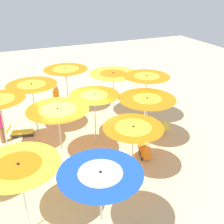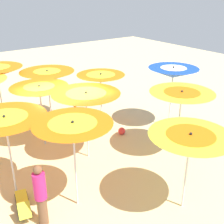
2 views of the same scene
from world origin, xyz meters
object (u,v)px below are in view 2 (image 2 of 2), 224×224
at_px(beach_umbrella_3, 73,130).
at_px(beach_umbrella_8, 48,76).
at_px(beach_umbrella_2, 173,73).
at_px(beach_umbrella_6, 5,124).
at_px(lounger_2, 20,113).
at_px(lounger_1, 23,204).
at_px(beachgoer_1, 41,195).
at_px(beach_umbrella_5, 101,78).
at_px(beach_umbrella_7, 40,92).
at_px(lounger_0, 65,115).
at_px(beach_umbrella_1, 181,97).
at_px(beach_ball, 122,131).
at_px(beach_umbrella_0, 190,141).
at_px(beach_umbrella_4, 86,99).

height_order(beach_umbrella_3, beach_umbrella_8, beach_umbrella_3).
bearing_deg(beach_umbrella_3, beach_umbrella_2, 18.92).
xyz_separation_m(beach_umbrella_6, lounger_2, (1.93, 5.07, -1.99)).
bearing_deg(lounger_1, beachgoer_1, -149.36).
xyz_separation_m(beach_umbrella_5, beach_umbrella_8, (-1.66, 1.46, 0.04)).
bearing_deg(beachgoer_1, beach_umbrella_8, 37.02).
distance_m(beach_umbrella_5, beach_umbrella_8, 2.21).
xyz_separation_m(beach_umbrella_3, beach_umbrella_8, (1.71, 5.28, -0.22)).
height_order(beach_umbrella_6, beach_umbrella_7, beach_umbrella_6).
relative_size(beach_umbrella_8, lounger_0, 1.71).
height_order(beach_umbrella_1, beach_umbrella_7, beach_umbrella_1).
height_order(beach_umbrella_1, lounger_1, beach_umbrella_1).
bearing_deg(lounger_1, beach_umbrella_6, 7.61).
distance_m(lounger_2, beachgoer_1, 6.83).
relative_size(beach_umbrella_7, beach_ball, 8.07).
xyz_separation_m(beach_umbrella_0, beach_umbrella_2, (3.27, 3.61, 0.34)).
bearing_deg(beach_umbrella_2, beach_umbrella_6, -175.58).
bearing_deg(beach_umbrella_4, beach_umbrella_5, 46.36).
xyz_separation_m(beach_umbrella_0, beach_umbrella_6, (-3.40, 3.09, 0.22)).
distance_m(beach_umbrella_2, beach_umbrella_3, 5.79).
height_order(beach_umbrella_5, lounger_2, beach_umbrella_5).
xyz_separation_m(beach_umbrella_3, beach_umbrella_7, (0.62, 3.51, -0.17)).
height_order(beach_umbrella_3, beach_umbrella_4, beach_umbrella_3).
bearing_deg(lounger_2, beach_umbrella_3, 53.23).
bearing_deg(lounger_0, beach_umbrella_6, 65.26).
bearing_deg(beach_umbrella_7, lounger_0, 42.23).
distance_m(lounger_0, beachgoer_1, 6.08).
distance_m(beach_umbrella_4, lounger_2, 5.04).
relative_size(beach_umbrella_5, beach_umbrella_6, 0.90).
relative_size(lounger_1, beachgoer_1, 0.73).
relative_size(beach_umbrella_4, lounger_0, 1.79).
height_order(beach_umbrella_0, beach_umbrella_2, beach_umbrella_2).
bearing_deg(beach_umbrella_6, beach_umbrella_8, 53.49).
xyz_separation_m(beach_umbrella_4, beach_ball, (1.92, 0.59, -1.98)).
relative_size(beach_umbrella_4, lounger_1, 1.93).
distance_m(lounger_1, lounger_2, 6.14).
xyz_separation_m(beach_umbrella_2, lounger_2, (-4.75, 4.55, -2.11)).
distance_m(beach_umbrella_0, beach_umbrella_6, 4.60).
relative_size(beach_umbrella_6, beach_umbrella_8, 1.07).
bearing_deg(lounger_1, beach_umbrella_3, -103.54).
relative_size(beach_umbrella_2, beachgoer_1, 1.51).
xyz_separation_m(beach_umbrella_1, beach_umbrella_6, (-5.30, 1.14, 0.11)).
height_order(beach_umbrella_7, beachgoer_1, beach_umbrella_7).
bearing_deg(beach_umbrella_5, beach_umbrella_7, -173.62).
distance_m(beach_umbrella_2, beach_ball, 3.05).
xyz_separation_m(beach_umbrella_2, lounger_1, (-6.74, -1.25, -2.11)).
bearing_deg(lounger_2, beach_umbrella_1, 88.22).
relative_size(beach_umbrella_1, beach_ball, 8.12).
height_order(beach_umbrella_1, beach_umbrella_5, beach_umbrella_1).
relative_size(beach_umbrella_3, beach_umbrella_6, 1.02).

